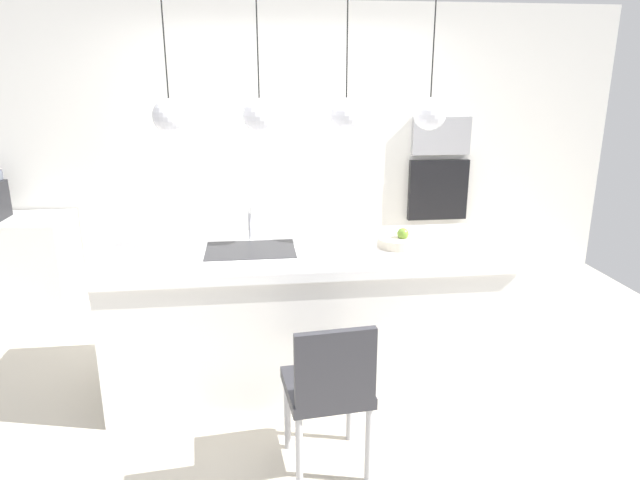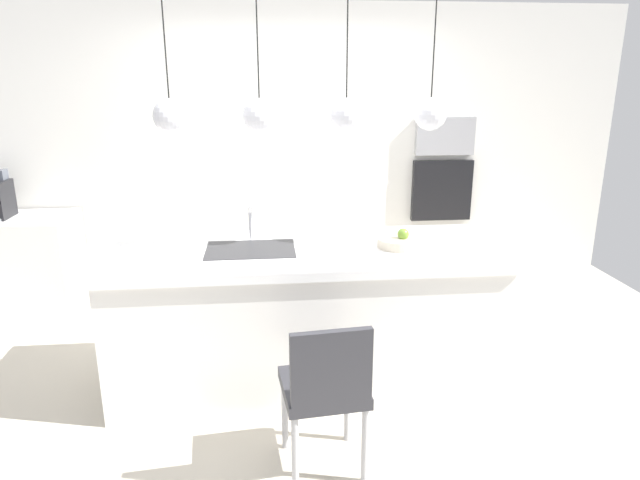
{
  "view_description": "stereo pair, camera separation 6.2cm",
  "coord_description": "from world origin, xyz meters",
  "px_view_note": "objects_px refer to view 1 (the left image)",
  "views": [
    {
      "loc": [
        -0.31,
        -3.38,
        2.0
      ],
      "look_at": [
        0.1,
        0.0,
        0.99
      ],
      "focal_mm": 31.31,
      "sensor_mm": 36.0,
      "label": 1
    },
    {
      "loc": [
        -0.25,
        -3.39,
        2.0
      ],
      "look_at": [
        0.1,
        0.0,
        0.99
      ],
      "focal_mm": 31.31,
      "sensor_mm": 36.0,
      "label": 2
    }
  ],
  "objects_px": {
    "oven": "(438,190)",
    "chair_near": "(329,386)",
    "fruit_bowl": "(399,241)",
    "microwave": "(441,136)"
  },
  "relations": [
    {
      "from": "microwave",
      "to": "oven",
      "type": "relative_size",
      "value": 0.96
    },
    {
      "from": "fruit_bowl",
      "to": "oven",
      "type": "relative_size",
      "value": 0.49
    },
    {
      "from": "oven",
      "to": "chair_near",
      "type": "relative_size",
      "value": 0.65
    },
    {
      "from": "fruit_bowl",
      "to": "microwave",
      "type": "height_order",
      "value": "microwave"
    },
    {
      "from": "fruit_bowl",
      "to": "microwave",
      "type": "xyz_separation_m",
      "value": [
        0.79,
        1.62,
        0.49
      ]
    },
    {
      "from": "microwave",
      "to": "chair_near",
      "type": "bearing_deg",
      "value": -118.53
    },
    {
      "from": "microwave",
      "to": "oven",
      "type": "height_order",
      "value": "microwave"
    },
    {
      "from": "oven",
      "to": "chair_near",
      "type": "bearing_deg",
      "value": -118.53
    },
    {
      "from": "fruit_bowl",
      "to": "microwave",
      "type": "distance_m",
      "value": 1.87
    },
    {
      "from": "microwave",
      "to": "chair_near",
      "type": "xyz_separation_m",
      "value": [
        -1.37,
        -2.52,
        -0.97
      ]
    }
  ]
}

